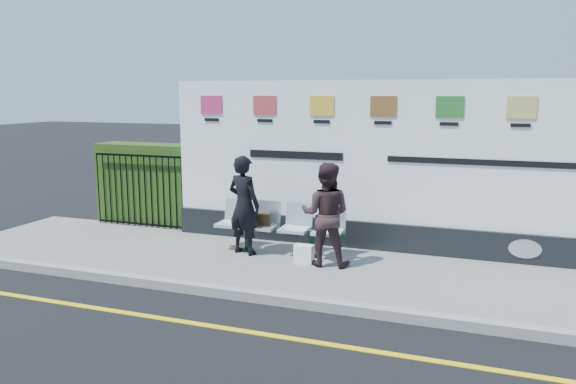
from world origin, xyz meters
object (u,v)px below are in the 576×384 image
(woman_right, at_px, (326,214))
(woman_left, at_px, (244,205))
(billboard, at_px, (382,178))
(bench, at_px, (279,240))

(woman_right, bearing_deg, woman_left, -11.62)
(billboard, bearing_deg, woman_right, -118.12)
(billboard, distance_m, woman_left, 2.48)
(woman_left, xyz_separation_m, woman_right, (1.52, -0.15, -0.02))
(woman_left, relative_size, woman_right, 1.02)
(billboard, relative_size, woman_left, 4.63)
(bench, xyz_separation_m, woman_right, (0.95, -0.35, 0.60))
(bench, bearing_deg, woman_left, -161.58)
(woman_left, bearing_deg, woman_right, -170.87)
(billboard, bearing_deg, woman_left, -153.33)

